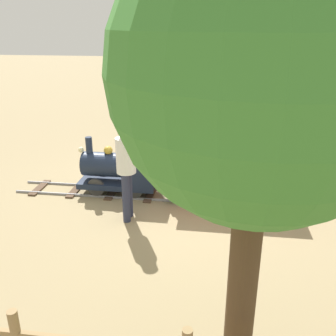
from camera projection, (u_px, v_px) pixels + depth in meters
ground_plane at (185, 197)px, 6.73m from camera, size 60.00×60.00×0.00m
track at (169, 195)px, 6.76m from camera, size 0.68×5.70×0.04m
locomotive at (122, 169)px, 6.70m from camera, size 0.64×1.45×1.02m
passenger_car at (220, 177)px, 6.50m from camera, size 0.74×2.00×0.97m
conductor_person at (126, 163)px, 5.65m from camera, size 0.30×0.30×1.62m
oak_tree_near at (261, 76)px, 2.41m from camera, size 2.04×2.04×3.66m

